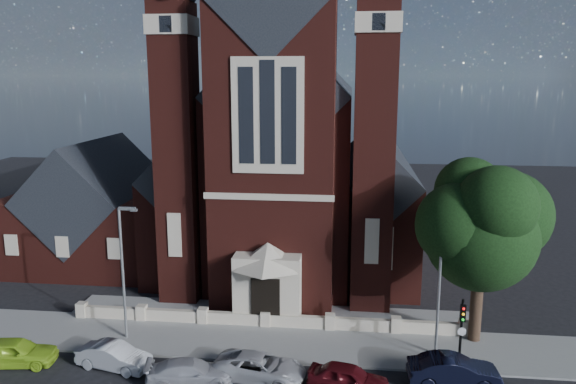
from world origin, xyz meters
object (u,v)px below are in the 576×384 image
at_px(car_silver_a, 114,356).
at_px(car_white_suv, 260,367).
at_px(church, 293,159).
at_px(car_silver_b, 190,373).
at_px(parish_hall, 98,214).
at_px(street_tree, 485,229).
at_px(street_lamp_left, 124,265).
at_px(car_navy, 454,371).
at_px(car_lime_van, 15,352).
at_px(traffic_signal, 462,325).
at_px(street_lamp_right, 441,278).
at_px(car_dark_red, 348,378).

relative_size(car_silver_a, car_white_suv, 0.86).
relative_size(church, car_silver_b, 7.91).
xyz_separation_m(parish_hall, street_tree, (28.60, -12.29, 2.95)).
xyz_separation_m(street_lamp_left, car_silver_b, (5.08, -4.46, -3.96)).
bearing_deg(car_navy, street_tree, -26.54).
distance_m(car_lime_van, car_white_suv, 13.41).
distance_m(traffic_signal, car_silver_b, 14.26).
distance_m(street_tree, street_lamp_right, 3.84).
relative_size(church, parish_hall, 2.86).
bearing_deg(car_dark_red, car_lime_van, 100.27).
height_order(church, street_tree, church).
bearing_deg(car_silver_b, church, -18.74).
distance_m(parish_hall, traffic_signal, 31.20).
xyz_separation_m(church, street_lamp_left, (-7.91, -18.94, -3.59)).
bearing_deg(church, street_lamp_right, -61.96).
relative_size(car_silver_a, car_silver_b, 0.93).
height_order(traffic_signal, car_lime_van, traffic_signal).
relative_size(car_silver_b, car_white_suv, 0.92).
distance_m(church, car_silver_a, 24.64).
bearing_deg(car_dark_red, street_lamp_left, 84.29).
relative_size(street_tree, car_dark_red, 2.65).
distance_m(parish_hall, car_silver_b, 22.93).
xyz_separation_m(church, car_silver_a, (-7.30, -22.30, -7.51)).
distance_m(street_tree, car_dark_red, 11.37).
bearing_deg(parish_hall, church, 17.16).
height_order(church, car_silver_a, church).
xyz_separation_m(parish_hall, street_lamp_left, (8.09, -14.00, 0.59)).
xyz_separation_m(street_lamp_left, car_silver_a, (0.61, -3.36, -3.92)).
bearing_deg(car_silver_a, car_lime_van, 105.29).
height_order(street_lamp_right, car_dark_red, street_lamp_right).
relative_size(street_lamp_left, car_lime_van, 1.83).
bearing_deg(car_silver_a, car_white_suv, -79.22).
distance_m(street_lamp_left, car_dark_red, 14.26).
bearing_deg(car_silver_b, street_lamp_left, 36.86).
xyz_separation_m(car_silver_a, car_navy, (17.76, 0.34, 0.08)).
distance_m(street_tree, car_white_suv, 14.53).
relative_size(car_silver_b, car_navy, 0.96).
height_order(street_lamp_right, car_silver_a, street_lamp_right).
xyz_separation_m(street_lamp_right, car_white_suv, (-9.47, -3.59, -3.93)).
xyz_separation_m(street_lamp_left, traffic_signal, (18.91, -1.57, -2.02)).
distance_m(car_silver_a, car_white_suv, 7.93).
xyz_separation_m(street_tree, car_white_suv, (-11.97, -5.30, -6.29)).
relative_size(parish_hall, car_white_suv, 2.55).
distance_m(church, car_lime_van, 26.99).
bearing_deg(car_silver_a, street_tree, -63.27).
relative_size(church, car_silver_a, 8.49).
bearing_deg(car_dark_red, car_navy, -65.73).
bearing_deg(street_lamp_left, street_tree, 4.76).
height_order(street_lamp_left, traffic_signal, street_lamp_left).
bearing_deg(parish_hall, street_lamp_left, -59.98).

